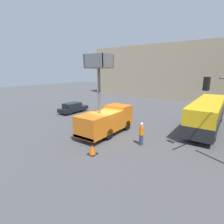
% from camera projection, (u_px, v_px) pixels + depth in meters
% --- Properties ---
extents(ground_plane, '(120.00, 120.00, 0.00)m').
position_uv_depth(ground_plane, '(108.00, 135.00, 16.52)').
color(ground_plane, '#4C4C4F').
extents(building_backdrop_far, '(44.00, 10.00, 11.52)m').
position_uv_depth(building_backdrop_far, '(187.00, 71.00, 38.97)').
color(building_backdrop_far, tan).
rests_on(building_backdrop_far, ground_plane).
extents(utility_truck, '(2.31, 6.20, 7.26)m').
position_uv_depth(utility_truck, '(106.00, 119.00, 16.47)').
color(utility_truck, orange).
rests_on(utility_truck, ground_plane).
extents(city_bus, '(2.49, 11.60, 2.94)m').
position_uv_depth(city_bus, '(208.00, 112.00, 18.17)').
color(city_bus, '#232328').
rests_on(city_bus, ground_plane).
extents(road_worker_near_truck, '(0.38, 0.38, 1.77)m').
position_uv_depth(road_worker_near_truck, '(76.00, 128.00, 15.75)').
color(road_worker_near_truck, navy).
rests_on(road_worker_near_truck, ground_plane).
extents(road_worker_directing, '(0.38, 0.38, 1.92)m').
position_uv_depth(road_worker_directing, '(141.00, 134.00, 14.10)').
color(road_worker_directing, navy).
rests_on(road_worker_directing, ground_plane).
extents(traffic_cone_near_truck, '(0.64, 0.64, 0.73)m').
position_uv_depth(traffic_cone_near_truck, '(92.00, 150.00, 12.66)').
color(traffic_cone_near_truck, black).
rests_on(traffic_cone_near_truck, ground_plane).
extents(parked_car_curbside, '(1.76, 4.39, 1.46)m').
position_uv_depth(parked_car_curbside, '(73.00, 108.00, 25.18)').
color(parked_car_curbside, black).
rests_on(parked_car_curbside, ground_plane).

